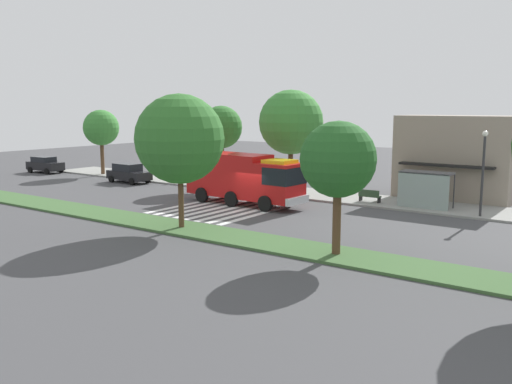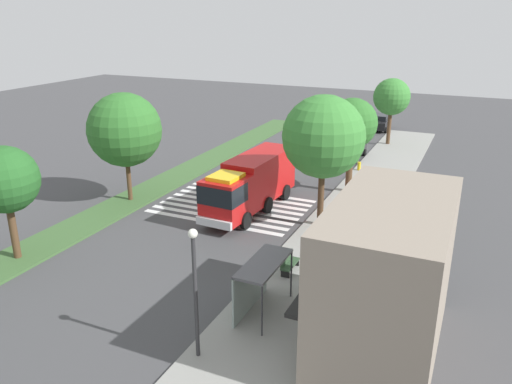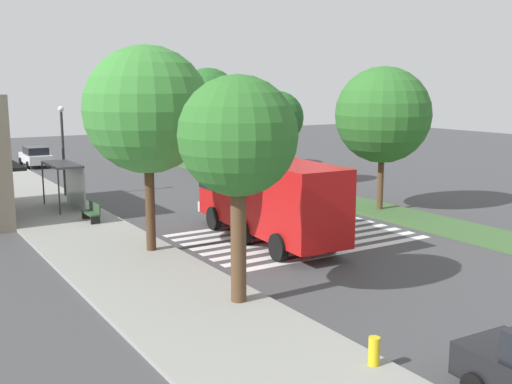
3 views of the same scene
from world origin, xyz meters
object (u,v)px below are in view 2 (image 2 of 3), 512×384
object	(u,v)px
street_lamp	(195,282)
sidewalk_tree_center	(324,137)
median_tree_far_west	(125,130)
parked_car_west	(380,122)
bench_near_shelter	(289,263)
bus_stop_shelter	(257,275)
median_tree_west	(5,180)
fire_truck	(249,183)
sidewalk_tree_west	(352,124)
sidewalk_tree_far_west	(392,97)
parked_car_mid	(351,149)
fire_hydrant	(359,166)

from	to	relation	value
street_lamp	sidewalk_tree_center	world-z (taller)	sidewalk_tree_center
median_tree_far_west	sidewalk_tree_center	bearing A→B (deg)	95.07
parked_car_west	bench_near_shelter	bearing A→B (deg)	1.09
bus_stop_shelter	sidewalk_tree_center	distance (m)	11.24
parked_car_west	median_tree_west	distance (m)	42.38
bus_stop_shelter	street_lamp	xyz separation A→B (m)	(3.89, -0.79, 1.48)
parked_car_west	street_lamp	distance (m)	43.99
fire_truck	bench_near_shelter	size ratio (longest dim) A/B	5.99
parked_car_west	sidewalk_tree_center	world-z (taller)	sidewalk_tree_center
sidewalk_tree_west	sidewalk_tree_far_west	bearing A→B (deg)	180.00
sidewalk_tree_far_west	sidewalk_tree_west	size ratio (longest dim) A/B	0.94
median_tree_west	street_lamp	bearing A→B (deg)	76.22
sidewalk_tree_center	median_tree_far_west	distance (m)	13.78
parked_car_mid	street_lamp	distance (m)	30.88
sidewalk_tree_far_west	sidewalk_tree_center	world-z (taller)	sidewalk_tree_center
bus_stop_shelter	bench_near_shelter	xyz separation A→B (m)	(-4.00, 0.01, -1.30)
parked_car_mid	sidewalk_tree_west	bearing A→B (deg)	15.88
fire_hydrant	bench_near_shelter	bearing A→B (deg)	2.72
bus_stop_shelter	sidewalk_tree_west	distance (m)	17.84
fire_hydrant	street_lamp	bearing A→B (deg)	0.21
fire_truck	parked_car_west	world-z (taller)	fire_truck
sidewalk_tree_center	median_tree_west	xyz separation A→B (m)	(11.16, -13.71, -1.21)
parked_car_west	median_tree_west	size ratio (longest dim) A/B	0.69
parked_car_mid	bus_stop_shelter	distance (m)	26.99
bench_near_shelter	median_tree_west	world-z (taller)	median_tree_west
sidewalk_tree_far_west	sidewalk_tree_center	bearing A→B (deg)	0.00
sidewalk_tree_west	parked_car_west	bearing A→B (deg)	-174.40
bus_stop_shelter	median_tree_far_west	bearing A→B (deg)	-123.45
fire_hydrant	sidewalk_tree_center	bearing A→B (deg)	2.29
sidewalk_tree_west	median_tree_far_west	world-z (taller)	median_tree_far_west
median_tree_west	sidewalk_tree_far_west	bearing A→B (deg)	157.96
sidewalk_tree_west	fire_hydrant	size ratio (longest dim) A/B	9.91
median_tree_west	fire_hydrant	bearing A→B (deg)	150.82
parked_car_mid	sidewalk_tree_center	distance (m)	17.17
fire_truck	street_lamp	distance (m)	15.77
fire_truck	parked_car_west	bearing A→B (deg)	177.56
bus_stop_shelter	sidewalk_tree_west	world-z (taller)	sidewalk_tree_west
parked_car_mid	bench_near_shelter	xyz separation A→B (m)	(22.84, 2.60, -0.31)
parked_car_mid	median_tree_far_west	world-z (taller)	median_tree_far_west
sidewalk_tree_west	median_tree_west	xyz separation A→B (m)	(18.15, -13.71, -0.63)
fire_truck	sidewalk_tree_center	xyz separation A→B (m)	(0.55, 5.15, 3.76)
parked_car_mid	sidewalk_tree_far_west	world-z (taller)	sidewalk_tree_far_west
fire_truck	bus_stop_shelter	xyz separation A→B (m)	(11.08, 5.54, -0.14)
fire_hydrant	parked_car_west	bearing A→B (deg)	-174.27
parked_car_mid	sidewalk_tree_center	size ratio (longest dim) A/B	0.56
parked_car_west	median_tree_far_west	size ratio (longest dim) A/B	0.57
fire_hydrant	fire_truck	bearing A→B (deg)	-21.27
fire_truck	sidewalk_tree_far_west	xyz separation A→B (m)	(-22.17, 5.15, 2.82)
bus_stop_shelter	sidewalk_tree_far_west	distance (m)	33.39
bus_stop_shelter	median_tree_west	world-z (taller)	median_tree_west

